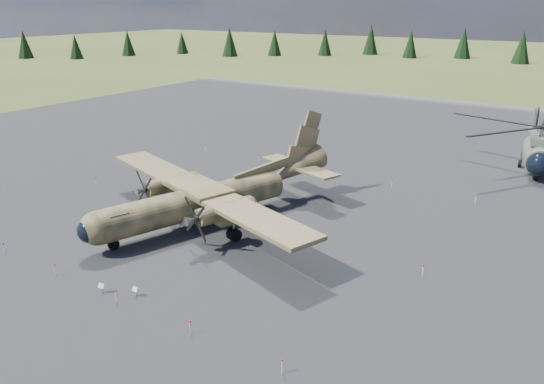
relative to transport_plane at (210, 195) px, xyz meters
The scene contains 8 objects.
ground 2.85m from the transport_plane, 31.02° to the left, with size 500.00×500.00×0.00m, color brown.
apron 11.07m from the transport_plane, 83.65° to the left, with size 120.00×120.00×0.04m, color #515256.
transport_plane is the anchor object (origin of this frame).
helicopter_near 36.37m from the transport_plane, 56.50° to the left, with size 23.73×25.42×5.13m.
info_placard_left 12.86m from the transport_plane, 82.65° to the right, with size 0.44×0.21×0.68m.
info_placard_right 12.42m from the transport_plane, 72.54° to the right, with size 0.43×0.19×0.66m.
barrier_fence 2.21m from the transport_plane, 41.20° to the left, with size 33.12×29.62×0.85m.
treeline 7.19m from the transport_plane, 55.96° to the right, with size 321.60×318.04×10.76m.
Camera 1 is at (25.52, -31.74, 17.22)m, focal length 35.00 mm.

